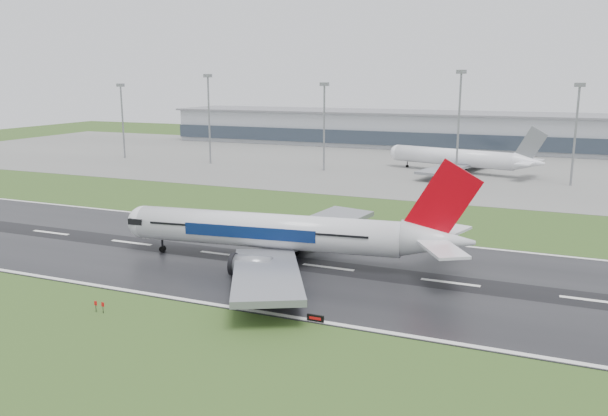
% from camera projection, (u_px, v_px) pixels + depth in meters
% --- Properties ---
extents(ground, '(520.00, 520.00, 0.00)m').
position_uv_depth(ground, '(223.00, 255.00, 107.82)').
color(ground, '#2C491A').
rests_on(ground, ground).
extents(runway, '(400.00, 45.00, 0.10)m').
position_uv_depth(runway, '(223.00, 254.00, 107.81)').
color(runway, black).
rests_on(runway, ground).
extents(apron, '(400.00, 130.00, 0.08)m').
position_uv_depth(apron, '(395.00, 164.00, 220.70)').
color(apron, slate).
rests_on(apron, ground).
extents(terminal, '(240.00, 36.00, 15.00)m').
position_uv_depth(terminal, '(428.00, 130.00, 273.31)').
color(terminal, '#979BA2').
rests_on(terminal, ground).
extents(main_airliner, '(67.01, 64.50, 17.85)m').
position_uv_depth(main_airliner, '(289.00, 211.00, 101.15)').
color(main_airliner, silver).
rests_on(main_airliner, runway).
extents(parked_airliner, '(64.73, 62.08, 15.78)m').
position_uv_depth(parked_airliner, '(460.00, 149.00, 199.14)').
color(parked_airliner, white).
rests_on(parked_airliner, apron).
extents(runway_sign, '(2.31, 0.46, 1.04)m').
position_uv_depth(runway_sign, '(315.00, 319.00, 77.88)').
color(runway_sign, black).
rests_on(runway_sign, ground).
extents(floodmast_0, '(0.64, 0.64, 27.47)m').
position_uv_depth(floodmast_0, '(123.00, 123.00, 233.14)').
color(floodmast_0, gray).
rests_on(floodmast_0, ground).
extents(floodmast_1, '(0.64, 0.64, 30.92)m').
position_uv_depth(floodmast_1, '(209.00, 121.00, 218.34)').
color(floodmast_1, gray).
rests_on(floodmast_1, ground).
extents(floodmast_2, '(0.64, 0.64, 28.14)m').
position_uv_depth(floodmast_2, '(324.00, 129.00, 202.06)').
color(floodmast_2, gray).
rests_on(floodmast_2, ground).
extents(floodmast_3, '(0.64, 0.64, 31.98)m').
position_uv_depth(floodmast_3, '(458.00, 127.00, 185.21)').
color(floodmast_3, gray).
rests_on(floodmast_3, ground).
extents(floodmast_4, '(0.64, 0.64, 28.27)m').
position_uv_depth(floodmast_4, '(575.00, 137.00, 173.31)').
color(floodmast_4, gray).
rests_on(floodmast_4, ground).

